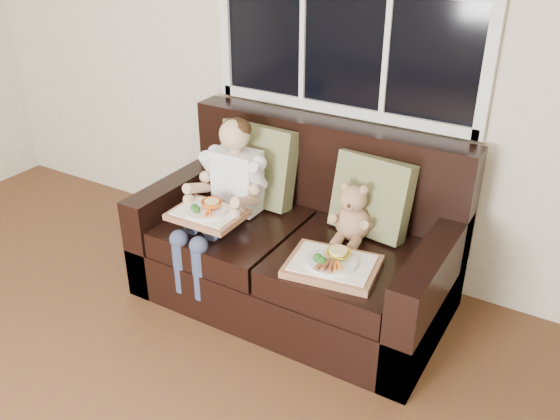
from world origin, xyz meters
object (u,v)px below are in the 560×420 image
Objects in this scene: teddy_bear at (352,216)px; tray_right at (333,264)px; loveseat at (299,248)px; child at (227,187)px; tray_left at (208,213)px.

tray_right is (0.05, -0.32, -0.10)m from teddy_bear.
child is at bearing -163.40° from loveseat.
child is at bearing 91.47° from tray_left.
teddy_bear is at bearing 25.84° from tray_left.
child is 1.78× the size of tray_right.
teddy_bear is 0.87× the size of tray_left.
loveseat reaches higher than tray_right.
teddy_bear is 0.77m from tray_left.
loveseat is at bearing 130.95° from tray_right.
loveseat is 0.57m from tray_left.
loveseat is at bearing 38.11° from tray_left.
child is 0.21m from tray_left.
tray_left is at bearing -88.00° from child.
loveseat is 3.50× the size of tray_right.
loveseat is at bearing 178.70° from teddy_bear.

